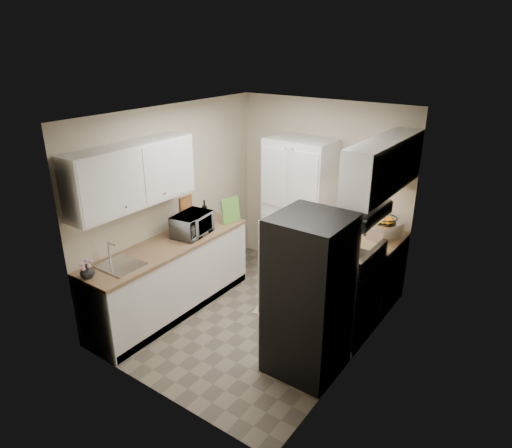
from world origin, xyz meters
name	(u,v)px	position (x,y,z in m)	size (l,w,h in m)	color
ground	(256,318)	(0.00, 0.00, 0.00)	(3.20, 3.20, 0.00)	#665B4C
room_shell	(254,194)	(-0.02, -0.01, 1.63)	(2.64, 3.24, 2.52)	#BBB097
pantry_cabinet	(298,210)	(-0.20, 1.32, 1.00)	(0.90, 0.55, 2.00)	silver
base_cabinet_left	(171,278)	(-0.99, -0.43, 0.44)	(0.60, 2.30, 0.88)	silver
countertop_left	(169,245)	(-0.99, -0.43, 0.90)	(0.63, 2.33, 0.04)	#846647
base_cabinet_right	(372,272)	(0.99, 1.19, 0.44)	(0.60, 0.80, 0.88)	silver
countertop_right	(375,239)	(0.99, 1.19, 0.90)	(0.63, 0.83, 0.04)	#846647
electric_range	(344,295)	(0.97, 0.39, 0.48)	(0.71, 0.78, 1.13)	#B7B7BC
refrigerator	(309,296)	(0.94, -0.41, 0.85)	(0.70, 0.72, 1.70)	#B7B7BC
microwave	(192,225)	(-0.93, -0.06, 1.06)	(0.51, 0.34, 0.28)	#A5A6A9
wine_bottle	(205,212)	(-1.12, 0.38, 1.06)	(0.07, 0.07, 0.27)	black
flower_vase	(87,271)	(-1.06, -1.52, 1.00)	(0.15, 0.15, 0.16)	silver
cutting_board	(231,210)	(-0.81, 0.56, 1.09)	(0.02, 0.27, 0.34)	#559638
toaster_oven	(384,231)	(1.08, 1.22, 1.03)	(0.29, 0.37, 0.21)	silver
fruit_basket	(386,219)	(1.09, 1.23, 1.19)	(0.26, 0.26, 0.11)	orange
kitchen_mat	(279,303)	(0.05, 0.46, 0.01)	(0.45, 0.72, 0.01)	tan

